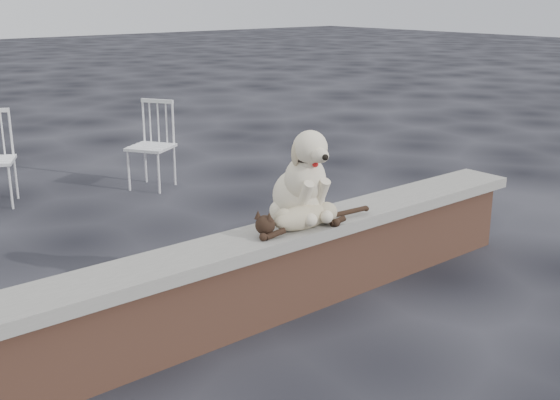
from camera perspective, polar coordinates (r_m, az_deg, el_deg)
ground at (r=4.23m, az=-8.92°, el=-12.28°), size 60.00×60.00×0.00m
brick_wall at (r=4.11m, az=-9.08°, el=-9.23°), size 6.00×0.30×0.50m
capstone at (r=4.00m, az=-9.27°, el=-5.49°), size 6.20×0.40×0.08m
dog at (r=4.52m, az=1.57°, el=2.19°), size 0.51×0.62×0.64m
cat at (r=4.42m, az=2.05°, el=-1.24°), size 1.11×0.43×0.18m
chair_d at (r=7.53m, az=-10.65°, el=4.46°), size 0.77×0.77×0.94m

